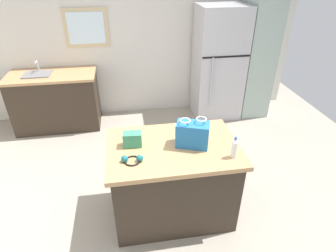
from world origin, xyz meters
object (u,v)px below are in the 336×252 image
(refrigerator, at_px, (218,64))
(ear_defenders, at_px, (132,159))
(bottle, at_px, (234,148))
(small_box, at_px, (132,139))
(tall_cabinet, at_px, (256,54))
(kitchen_island, at_px, (173,180))
(shopping_bag, at_px, (193,134))

(refrigerator, xyz_separation_m, ear_defenders, (-1.57, -2.35, -0.03))
(bottle, distance_m, ear_defenders, 0.93)
(small_box, bearing_deg, ear_defenders, -94.11)
(tall_cabinet, xyz_separation_m, bottle, (-1.31, -2.43, -0.09))
(refrigerator, relative_size, tall_cabinet, 0.87)
(tall_cabinet, xyz_separation_m, ear_defenders, (-2.22, -2.35, -0.16))
(bottle, height_order, ear_defenders, bottle)
(refrigerator, relative_size, bottle, 8.53)
(kitchen_island, xyz_separation_m, small_box, (-0.39, 0.07, 0.51))
(kitchen_island, bearing_deg, bottle, -26.93)
(shopping_bag, height_order, small_box, shopping_bag)
(refrigerator, bearing_deg, bottle, -104.98)
(tall_cabinet, relative_size, small_box, 12.07)
(bottle, bearing_deg, shopping_bag, 143.03)
(refrigerator, distance_m, bottle, 2.51)
(ear_defenders, bearing_deg, shopping_bag, 15.64)
(kitchen_island, bearing_deg, ear_defenders, -156.01)
(tall_cabinet, height_order, ear_defenders, tall_cabinet)
(small_box, xyz_separation_m, bottle, (0.90, -0.34, 0.03))
(shopping_bag, relative_size, ear_defenders, 1.75)
(kitchen_island, height_order, ear_defenders, ear_defenders)
(kitchen_island, xyz_separation_m, refrigerator, (1.16, 2.17, 0.49))
(ear_defenders, bearing_deg, refrigerator, 56.23)
(small_box, height_order, ear_defenders, small_box)
(bottle, bearing_deg, refrigerator, 75.02)
(tall_cabinet, bearing_deg, kitchen_island, -130.04)
(tall_cabinet, relative_size, bottle, 9.78)
(refrigerator, bearing_deg, shopping_bag, -114.16)
(shopping_bag, xyz_separation_m, ear_defenders, (-0.59, -0.17, -0.10))
(refrigerator, relative_size, small_box, 10.53)
(kitchen_island, height_order, bottle, bottle)
(shopping_bag, xyz_separation_m, small_box, (-0.57, 0.09, -0.05))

